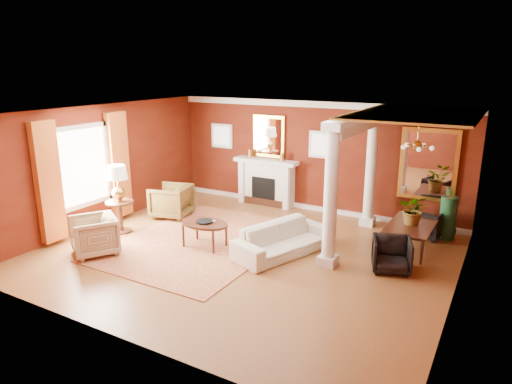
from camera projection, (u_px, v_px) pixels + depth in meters
The scene contains 27 objects.
ground at pixel (245, 254), 9.48m from camera, with size 8.00×8.00×0.00m, color brown.
room_shell at pixel (245, 158), 8.94m from camera, with size 8.04×7.04×2.92m.
fireplace at pixel (266, 182), 12.71m from camera, with size 1.85×0.42×1.29m.
overmantel_mirror at pixel (269, 136), 12.48m from camera, with size 0.95×0.07×1.15m.
flank_window_left at pixel (222, 136), 13.26m from camera, with size 0.70×0.07×0.70m.
flank_window_right at pixel (322, 145), 11.78m from camera, with size 0.70×0.07×0.70m.
left_window at pixel (86, 172), 10.45m from camera, with size 0.21×2.55×2.60m.
column_front at pixel (331, 195), 8.54m from camera, with size 0.36×0.36×2.80m.
column_back at pixel (371, 168), 10.80m from camera, with size 0.36×0.36×2.80m.
header_beam at pixel (360, 123), 9.56m from camera, with size 0.30×3.20×0.32m, color silver.
amber_ceiling at pixel (417, 114), 8.82m from camera, with size 2.30×3.40×0.04m, color gold.
dining_mirror at pixel (428, 165), 10.58m from camera, with size 1.30×0.07×1.70m.
chandelier at pixel (417, 146), 9.01m from camera, with size 0.60×0.62×0.75m.
crown_trim at pixel (314, 104), 11.63m from camera, with size 8.00×0.08×0.16m, color silver.
base_trim at pixel (311, 207), 12.36m from camera, with size 8.00×0.08×0.12m, color silver.
rug at pixel (202, 241), 10.13m from camera, with size 3.28×4.37×0.02m, color maroon.
sofa at pixel (283, 235), 9.37m from camera, with size 2.17×0.63×0.85m, color beige.
armchair_leopard at pixel (171, 199), 11.67m from camera, with size 0.90×0.84×0.93m, color black.
armchair_stripe at pixel (94, 234), 9.36m from camera, with size 0.86×0.81×0.89m, color tan.
coffee_table at pixel (204, 224), 9.71m from camera, with size 1.11×1.11×0.56m.
coffee_book at pixel (206, 216), 9.73m from camera, with size 0.17×0.02×0.23m, color black.
side_table at pixel (118, 187), 10.45m from camera, with size 0.64×0.64×1.60m.
dining_table at pixel (413, 229), 9.59m from camera, with size 1.60×0.56×0.89m, color black.
dining_chair_near at pixel (392, 253), 8.60m from camera, with size 0.70×0.65×0.72m, color black.
dining_chair_far at pixel (426, 222), 10.35m from camera, with size 0.69×0.64×0.71m, color black.
green_urn at pixel (447, 222), 10.22m from camera, with size 0.41×0.41×0.99m.
potted_plant at pixel (415, 198), 9.38m from camera, with size 0.60×0.66×0.52m, color #26591E.
Camera 1 is at (4.53, -7.54, 3.77)m, focal length 32.00 mm.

